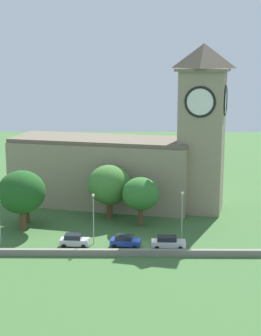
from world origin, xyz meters
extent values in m
plane|color=#3D6633|center=(0.00, 15.00, 0.00)|extent=(200.00, 200.00, 0.00)
cube|color=gray|center=(-7.00, 22.78, 5.72)|extent=(33.85, 18.75, 11.44)
cube|color=#675C4A|center=(-7.00, 22.78, 11.79)|extent=(33.63, 17.85, 0.70)
cube|color=gray|center=(10.35, 18.62, 12.01)|extent=(8.86, 8.86, 24.03)
cube|color=#736753|center=(10.35, 18.62, 24.28)|extent=(10.28, 10.28, 0.50)
pyramid|color=brown|center=(10.35, 18.62, 26.55)|extent=(9.31, 9.31, 4.04)
cylinder|color=white|center=(9.48, 14.99, 19.22)|extent=(4.60, 1.21, 4.71)
torus|color=black|center=(9.48, 14.99, 19.22)|extent=(5.09, 1.61, 5.13)
cylinder|color=white|center=(13.99, 17.75, 19.22)|extent=(1.21, 4.60, 4.71)
torus|color=black|center=(13.99, 17.75, 19.22)|extent=(1.61, 5.09, 5.13)
cube|color=gray|center=(0.00, -3.46, 0.45)|extent=(47.05, 0.70, 0.90)
cube|color=silver|center=(-9.55, -0.04, 0.76)|extent=(4.22, 2.09, 0.85)
cube|color=#1E232B|center=(-9.76, -0.02, 1.52)|extent=(2.41, 1.74, 0.67)
cylinder|color=black|center=(-8.09, 0.74, 0.34)|extent=(0.70, 0.37, 0.68)
cylinder|color=black|center=(-8.23, -1.03, 0.34)|extent=(0.70, 0.37, 0.68)
cylinder|color=black|center=(-10.87, 0.96, 0.34)|extent=(0.70, 0.37, 0.68)
cylinder|color=black|center=(-11.01, -0.82, 0.34)|extent=(0.70, 0.37, 0.68)
cube|color=#233D9E|center=(-2.31, 0.08, 0.70)|extent=(4.51, 2.63, 0.77)
cube|color=#1E232B|center=(-2.52, 0.12, 1.39)|extent=(2.63, 2.09, 0.61)
cylinder|color=black|center=(-0.73, 0.80, 0.31)|extent=(0.67, 0.45, 0.62)
cylinder|color=black|center=(-1.05, -1.12, 0.31)|extent=(0.67, 0.45, 0.62)
cylinder|color=black|center=(-3.57, 1.28, 0.31)|extent=(0.67, 0.45, 0.62)
cylinder|color=black|center=(-3.90, -0.64, 0.31)|extent=(0.67, 0.45, 0.62)
cube|color=silver|center=(3.73, -0.56, 0.73)|extent=(4.83, 1.91, 0.82)
cube|color=#1E232B|center=(3.49, -0.55, 1.47)|extent=(2.72, 1.64, 0.65)
cylinder|color=black|center=(5.38, 0.29, 0.33)|extent=(0.66, 0.34, 0.65)
cylinder|color=black|center=(5.33, -1.49, 0.33)|extent=(0.66, 0.34, 0.65)
cylinder|color=black|center=(2.12, 0.38, 0.33)|extent=(0.66, 0.34, 0.65)
cylinder|color=black|center=(2.08, -1.41, 0.33)|extent=(0.66, 0.34, 0.65)
cylinder|color=#9EA0A5|center=(-20.31, 0.86, 3.16)|extent=(0.14, 0.14, 6.31)
cylinder|color=#9EA0A5|center=(-6.95, 1.30, 3.49)|extent=(0.14, 0.14, 6.97)
sphere|color=#F4EFCC|center=(-6.95, 1.30, 7.19)|extent=(0.44, 0.44, 0.44)
cylinder|color=#9EA0A5|center=(5.76, 1.83, 3.61)|extent=(0.14, 0.14, 7.22)
sphere|color=#F4EFCC|center=(5.76, 1.83, 7.44)|extent=(0.44, 0.44, 0.44)
cylinder|color=brown|center=(-5.25, 13.60, 1.53)|extent=(1.02, 1.02, 3.05)
ellipsoid|color=#427A33|center=(-5.25, 13.60, 5.78)|extent=(7.26, 7.26, 6.54)
cylinder|color=brown|center=(-18.43, 11.18, 1.20)|extent=(0.64, 0.64, 2.41)
ellipsoid|color=#286023|center=(-18.43, 11.18, 4.13)|extent=(4.60, 4.60, 4.14)
cylinder|color=brown|center=(-0.14, 9.60, 1.55)|extent=(0.81, 0.81, 3.09)
ellipsoid|color=#33702D|center=(-0.14, 9.60, 5.27)|extent=(5.81, 5.81, 5.23)
cylinder|color=brown|center=(-18.44, 7.41, 1.66)|extent=(1.03, 1.03, 3.32)
ellipsoid|color=#1E511E|center=(-18.44, 7.41, 6.09)|extent=(7.38, 7.38, 6.64)
camera|label=1|loc=(-0.92, -72.54, 26.87)|focal=57.66mm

